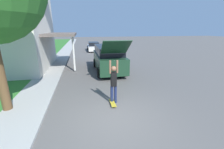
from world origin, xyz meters
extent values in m
plane|color=#54514F|center=(0.00, 0.00, 0.00)|extent=(120.00, 120.00, 0.00)
cube|color=#9E9E99|center=(-3.60, 6.00, 0.05)|extent=(1.80, 80.00, 0.10)
cube|color=#5B514C|center=(-2.86, 8.94, 2.88)|extent=(2.60, 4.99, 0.20)
cylinder|color=silver|center=(-1.76, 7.16, 1.43)|extent=(0.16, 0.16, 2.70)
cube|color=#193823|center=(0.95, 6.74, 0.85)|extent=(1.98, 5.09, 1.12)
cube|color=black|center=(0.95, 6.87, 1.73)|extent=(1.83, 3.97, 0.63)
cylinder|color=black|center=(0.00, 8.32, 0.38)|extent=(0.24, 0.75, 0.75)
cylinder|color=black|center=(1.90, 8.32, 0.38)|extent=(0.24, 0.75, 0.75)
cylinder|color=black|center=(0.00, 5.17, 0.38)|extent=(0.24, 0.75, 0.75)
cylinder|color=black|center=(1.90, 5.17, 0.38)|extent=(0.24, 0.75, 0.75)
cube|color=#193823|center=(0.95, 4.15, 2.24)|extent=(1.75, 1.31, 0.93)
cube|color=silver|center=(0.70, 18.84, 0.49)|extent=(1.75, 4.42, 0.63)
cube|color=black|center=(0.70, 18.73, 1.08)|extent=(1.54, 2.30, 0.54)
cylinder|color=black|center=(-0.15, 20.17, 0.32)|extent=(0.20, 0.65, 0.65)
cylinder|color=black|center=(1.54, 20.17, 0.32)|extent=(0.20, 0.65, 0.65)
cylinder|color=black|center=(-0.15, 17.51, 0.32)|extent=(0.20, 0.65, 0.65)
cylinder|color=black|center=(1.54, 17.51, 0.32)|extent=(0.20, 0.65, 0.65)
cylinder|color=#192347|center=(0.15, 1.25, 0.43)|extent=(0.13, 0.13, 0.85)
cylinder|color=#192347|center=(0.32, 1.25, 0.43)|extent=(0.13, 0.13, 0.85)
cube|color=black|center=(0.23, 1.25, 1.18)|extent=(0.25, 0.20, 0.65)
sphere|color=brown|center=(0.23, 1.25, 1.67)|extent=(0.24, 0.24, 0.24)
cylinder|color=brown|center=(0.07, 1.25, 1.75)|extent=(0.09, 0.09, 0.58)
cylinder|color=brown|center=(0.39, 1.25, 1.75)|extent=(0.09, 0.09, 0.58)
cube|color=#A89323|center=(0.15, 1.10, 0.09)|extent=(0.21, 0.80, 0.02)
cylinder|color=silver|center=(0.06, 1.35, 0.03)|extent=(0.03, 0.06, 0.06)
cylinder|color=silver|center=(0.25, 1.35, 0.03)|extent=(0.03, 0.06, 0.06)
cylinder|color=silver|center=(0.06, 0.85, 0.03)|extent=(0.03, 0.06, 0.06)
cylinder|color=silver|center=(0.25, 0.85, 0.03)|extent=(0.03, 0.06, 0.06)
camera|label=1|loc=(-1.08, -4.98, 3.36)|focal=24.00mm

